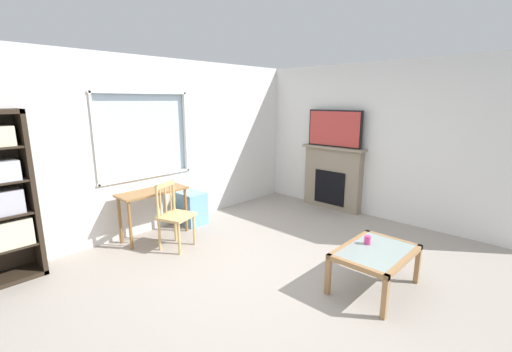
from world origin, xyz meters
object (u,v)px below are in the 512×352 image
plastic_drawer_unit (192,208)px  fireplace (332,178)px  coffee_table (375,255)px  wooden_chair (174,215)px  sippy_cup (367,240)px  desk_under_window (153,199)px  tv (334,129)px

plastic_drawer_unit → fireplace: 2.60m
fireplace → coffee_table: bearing=-139.7°
wooden_chair → coffee_table: bearing=-70.3°
coffee_table → sippy_cup: (0.08, 0.14, 0.11)m
desk_under_window → plastic_drawer_unit: 0.78m
tv → coffee_table: size_ratio=1.14×
desk_under_window → sippy_cup: bearing=-71.3°
coffee_table → sippy_cup: sippy_cup is taller
sippy_cup → plastic_drawer_unit: bearing=95.0°
wooden_chair → coffee_table: size_ratio=0.98×
desk_under_window → sippy_cup: 2.97m
wooden_chair → tv: 3.20m
sippy_cup → wooden_chair: bearing=112.4°
tv → plastic_drawer_unit: bearing=151.8°
tv → coffee_table: tv is taller
desk_under_window → coffee_table: desk_under_window is taller
plastic_drawer_unit → desk_under_window: bearing=-175.9°
tv → sippy_cup: 2.79m
plastic_drawer_unit → tv: size_ratio=0.50×
sippy_cup → fireplace: bearing=39.2°
wooden_chair → plastic_drawer_unit: (0.70, 0.57, -0.20)m
desk_under_window → tv: tv is taller
coffee_table → plastic_drawer_unit: bearing=93.2°
coffee_table → sippy_cup: size_ratio=10.20×
wooden_chair → sippy_cup: wooden_chair is taller
tv → wooden_chair: bearing=167.7°
fireplace → coffee_table: size_ratio=1.31×
fireplace → coffee_table: (-2.11, -1.79, -0.20)m
coffee_table → fireplace: bearing=40.3°
fireplace → sippy_cup: 2.62m
plastic_drawer_unit → sippy_cup: (0.25, -2.87, 0.23)m
plastic_drawer_unit → wooden_chair: bearing=-141.1°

